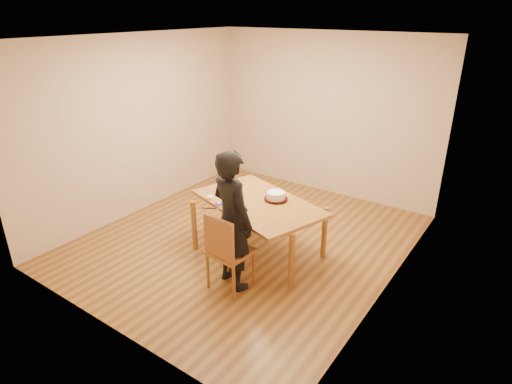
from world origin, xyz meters
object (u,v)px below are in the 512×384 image
Objects in this scene: cake_plate at (276,199)px; cake at (276,196)px; dining_table at (258,203)px; dining_chair at (230,252)px; person at (232,221)px.

cake_plate is 1.27× the size of cake.
dining_table is 5.51× the size of cake_plate.
person reaches higher than dining_chair.
dining_chair is 0.38m from person.
dining_chair is 1.46× the size of cake_plate.
cake is at bearing 94.10° from dining_chair.
cake is 0.90m from person.
person is (-0.01, -0.90, 0.02)m from cake.
dining_table reaches higher than dining_chair.
cake_plate reaches higher than dining_chair.
dining_table is at bearing -132.56° from cake.
dining_chair is at bearing 105.54° from person.
cake is at bearing 65.31° from dining_table.
cake_plate is (0.16, 0.17, 0.03)m from dining_table.
person reaches higher than dining_table.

